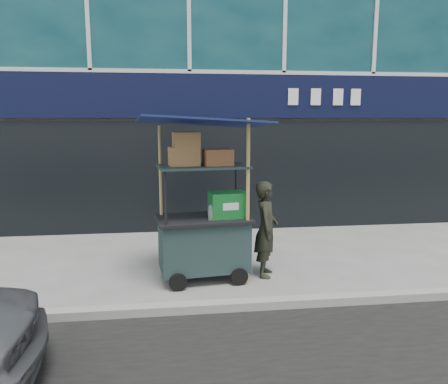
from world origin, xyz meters
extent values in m
plane|color=slate|center=(0.00, 0.00, 0.00)|extent=(80.00, 80.00, 0.00)
cube|color=gray|center=(0.00, -0.20, 0.06)|extent=(80.00, 0.18, 0.12)
cube|color=black|center=(0.00, 3.86, 2.90)|extent=(15.68, 0.06, 0.90)
cube|color=black|center=(0.00, 3.90, 1.20)|extent=(15.68, 0.04, 2.40)
cube|color=#18292A|center=(0.03, 0.97, 0.54)|extent=(1.39, 0.91, 0.76)
cylinder|color=black|center=(-0.38, 0.52, 0.13)|extent=(0.27, 0.08, 0.26)
cylinder|color=black|center=(0.53, 0.63, 0.13)|extent=(0.27, 0.08, 0.26)
cube|color=black|center=(0.03, 0.97, 0.95)|extent=(1.49, 1.01, 0.04)
cylinder|color=black|center=(-0.52, 0.58, 1.34)|extent=(0.04, 0.04, 0.82)
cylinder|color=black|center=(0.67, 0.72, 1.34)|extent=(0.04, 0.04, 0.82)
cylinder|color=black|center=(-0.60, 1.23, 1.34)|extent=(0.04, 0.04, 0.82)
cylinder|color=black|center=(0.59, 1.37, 1.34)|extent=(0.04, 0.04, 0.82)
cube|color=#18292A|center=(0.03, 0.97, 1.74)|extent=(1.39, 0.91, 0.03)
cylinder|color=#A7914B|center=(0.67, 0.72, 1.23)|extent=(0.06, 0.06, 2.45)
cylinder|color=#A7914B|center=(-0.60, 1.23, 1.17)|extent=(0.05, 0.05, 2.34)
cube|color=#0B0C41|center=(0.03, 0.97, 2.40)|extent=(2.00, 1.51, 0.22)
cube|color=#0E5A1C|center=(0.40, 0.96, 1.16)|extent=(0.59, 0.44, 0.38)
cylinder|color=silver|center=(0.12, 0.76, 1.08)|extent=(0.08, 0.08, 0.22)
cylinder|color=#1743AD|center=(0.12, 0.76, 1.20)|extent=(0.04, 0.04, 0.02)
cube|color=olive|center=(-0.24, 1.00, 1.90)|extent=(0.47, 0.38, 0.27)
cube|color=olive|center=(0.25, 0.94, 1.88)|extent=(0.45, 0.35, 0.24)
cube|color=olive|center=(-0.21, 0.98, 2.14)|extent=(0.41, 0.33, 0.22)
imported|color=black|center=(1.01, 0.99, 0.75)|extent=(0.49, 0.62, 1.50)
camera|label=1|loc=(-0.47, -5.45, 2.46)|focal=35.00mm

